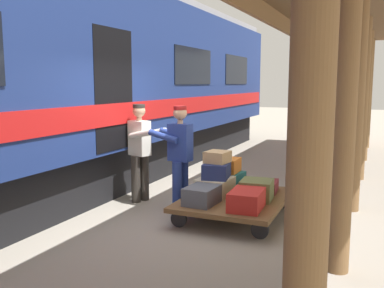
{
  "coord_description": "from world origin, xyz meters",
  "views": [
    {
      "loc": [
        -2.28,
        6.04,
        2.07
      ],
      "look_at": [
        0.28,
        0.14,
        1.15
      ],
      "focal_mm": 40.26,
      "sensor_mm": 36.0,
      "label": 1
    }
  ],
  "objects_px": {
    "luggage_cart": "(235,200)",
    "train_car": "(43,83)",
    "suitcase_red_plastic": "(247,200)",
    "suitcase_tan_vintage": "(218,157)",
    "suitcase_navy_fabric": "(216,170)",
    "suitcase_teal_softside": "(226,180)",
    "suitcase_orange_carryall": "(228,165)",
    "suitcase_slate_roller": "(202,195)",
    "suitcase_cream_canvas": "(215,187)",
    "suitcase_maroon_trunk": "(265,186)",
    "porter_in_overalls": "(179,154)",
    "suitcase_olive_duffel": "(257,190)",
    "baggage_tug": "(323,125)",
    "porter_by_door": "(140,149)"
  },
  "relations": [
    {
      "from": "luggage_cart",
      "to": "train_car",
      "type": "bearing_deg",
      "value": 2.56
    },
    {
      "from": "suitcase_red_plastic",
      "to": "suitcase_tan_vintage",
      "type": "height_order",
      "value": "suitcase_tan_vintage"
    },
    {
      "from": "luggage_cart",
      "to": "suitcase_navy_fabric",
      "type": "xyz_separation_m",
      "value": [
        0.32,
        -0.03,
        0.43
      ]
    },
    {
      "from": "suitcase_navy_fabric",
      "to": "suitcase_tan_vintage",
      "type": "xyz_separation_m",
      "value": [
        -0.0,
        -0.04,
        0.21
      ]
    },
    {
      "from": "suitcase_teal_softside",
      "to": "suitcase_orange_carryall",
      "type": "relative_size",
      "value": 1.2
    },
    {
      "from": "luggage_cart",
      "to": "suitcase_slate_roller",
      "type": "xyz_separation_m",
      "value": [
        0.34,
        0.54,
        0.17
      ]
    },
    {
      "from": "suitcase_red_plastic",
      "to": "suitcase_navy_fabric",
      "type": "bearing_deg",
      "value": -40.82
    },
    {
      "from": "suitcase_cream_canvas",
      "to": "suitcase_navy_fabric",
      "type": "relative_size",
      "value": 1.07
    },
    {
      "from": "suitcase_maroon_trunk",
      "to": "porter_in_overalls",
      "type": "height_order",
      "value": "porter_in_overalls"
    },
    {
      "from": "suitcase_red_plastic",
      "to": "suitcase_maroon_trunk",
      "type": "bearing_deg",
      "value": -90.0
    },
    {
      "from": "suitcase_maroon_trunk",
      "to": "suitcase_olive_duffel",
      "type": "xyz_separation_m",
      "value": [
        0.0,
        0.54,
        0.06
      ]
    },
    {
      "from": "suitcase_slate_roller",
      "to": "suitcase_olive_duffel",
      "type": "distance_m",
      "value": 0.86
    },
    {
      "from": "train_car",
      "to": "suitcase_tan_vintage",
      "type": "xyz_separation_m",
      "value": [
        -3.23,
        -0.23,
        -1.15
      ]
    },
    {
      "from": "suitcase_slate_roller",
      "to": "luggage_cart",
      "type": "bearing_deg",
      "value": -121.98
    },
    {
      "from": "suitcase_orange_carryall",
      "to": "baggage_tug",
      "type": "height_order",
      "value": "baggage_tug"
    },
    {
      "from": "suitcase_teal_softside",
      "to": "suitcase_tan_vintage",
      "type": "bearing_deg",
      "value": 91.74
    },
    {
      "from": "suitcase_maroon_trunk",
      "to": "baggage_tug",
      "type": "height_order",
      "value": "baggage_tug"
    },
    {
      "from": "suitcase_cream_canvas",
      "to": "suitcase_red_plastic",
      "type": "relative_size",
      "value": 0.9
    },
    {
      "from": "train_car",
      "to": "porter_by_door",
      "type": "bearing_deg",
      "value": -168.68
    },
    {
      "from": "luggage_cart",
      "to": "suitcase_red_plastic",
      "type": "relative_size",
      "value": 3.15
    },
    {
      "from": "train_car",
      "to": "suitcase_olive_duffel",
      "type": "distance_m",
      "value": 4.21
    },
    {
      "from": "baggage_tug",
      "to": "luggage_cart",
      "type": "bearing_deg",
      "value": 88.57
    },
    {
      "from": "luggage_cart",
      "to": "porter_by_door",
      "type": "height_order",
      "value": "porter_by_door"
    },
    {
      "from": "suitcase_slate_roller",
      "to": "suitcase_tan_vintage",
      "type": "height_order",
      "value": "suitcase_tan_vintage"
    },
    {
      "from": "luggage_cart",
      "to": "baggage_tug",
      "type": "relative_size",
      "value": 1.1
    },
    {
      "from": "luggage_cart",
      "to": "suitcase_cream_canvas",
      "type": "relative_size",
      "value": 3.5
    },
    {
      "from": "luggage_cart",
      "to": "suitcase_cream_canvas",
      "type": "xyz_separation_m",
      "value": [
        0.34,
        -0.0,
        0.18
      ]
    },
    {
      "from": "suitcase_slate_roller",
      "to": "suitcase_navy_fabric",
      "type": "bearing_deg",
      "value": -91.1
    },
    {
      "from": "suitcase_orange_carryall",
      "to": "suitcase_tan_vintage",
      "type": "bearing_deg",
      "value": 88.39
    },
    {
      "from": "porter_by_door",
      "to": "baggage_tug",
      "type": "relative_size",
      "value": 0.96
    },
    {
      "from": "suitcase_cream_canvas",
      "to": "suitcase_teal_softside",
      "type": "relative_size",
      "value": 1.05
    },
    {
      "from": "suitcase_olive_duffel",
      "to": "porter_by_door",
      "type": "bearing_deg",
      "value": -5.24
    },
    {
      "from": "train_car",
      "to": "porter_by_door",
      "type": "relative_size",
      "value": 11.15
    },
    {
      "from": "luggage_cart",
      "to": "suitcase_olive_duffel",
      "type": "distance_m",
      "value": 0.39
    },
    {
      "from": "train_car",
      "to": "suitcase_navy_fabric",
      "type": "bearing_deg",
      "value": -176.61
    },
    {
      "from": "luggage_cart",
      "to": "baggage_tug",
      "type": "distance_m",
      "value": 9.28
    },
    {
      "from": "suitcase_tan_vintage",
      "to": "suitcase_olive_duffel",
      "type": "bearing_deg",
      "value": 173.95
    },
    {
      "from": "suitcase_tan_vintage",
      "to": "porter_by_door",
      "type": "height_order",
      "value": "porter_by_door"
    },
    {
      "from": "train_car",
      "to": "baggage_tug",
      "type": "height_order",
      "value": "train_car"
    },
    {
      "from": "suitcase_maroon_trunk",
      "to": "suitcase_teal_softside",
      "type": "bearing_deg",
      "value": 0.0
    },
    {
      "from": "train_car",
      "to": "porter_in_overalls",
      "type": "distance_m",
      "value": 2.84
    },
    {
      "from": "train_car",
      "to": "porter_in_overalls",
      "type": "relative_size",
      "value": 11.15
    },
    {
      "from": "suitcase_maroon_trunk",
      "to": "suitcase_red_plastic",
      "type": "relative_size",
      "value": 0.79
    },
    {
      "from": "suitcase_navy_fabric",
      "to": "suitcase_olive_duffel",
      "type": "bearing_deg",
      "value": 177.15
    },
    {
      "from": "suitcase_teal_softside",
      "to": "suitcase_navy_fabric",
      "type": "distance_m",
      "value": 0.57
    },
    {
      "from": "suitcase_orange_carryall",
      "to": "suitcase_red_plastic",
      "type": "bearing_deg",
      "value": 120.3
    },
    {
      "from": "suitcase_olive_duffel",
      "to": "suitcase_orange_carryall",
      "type": "bearing_deg",
      "value": -41.22
    },
    {
      "from": "suitcase_navy_fabric",
      "to": "suitcase_orange_carryall",
      "type": "xyz_separation_m",
      "value": [
        -0.02,
        -0.53,
        -0.01
      ]
    },
    {
      "from": "suitcase_olive_duffel",
      "to": "suitcase_navy_fabric",
      "type": "xyz_separation_m",
      "value": [
        0.66,
        -0.03,
        0.24
      ]
    },
    {
      "from": "suitcase_navy_fabric",
      "to": "porter_by_door",
      "type": "height_order",
      "value": "porter_by_door"
    }
  ]
}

